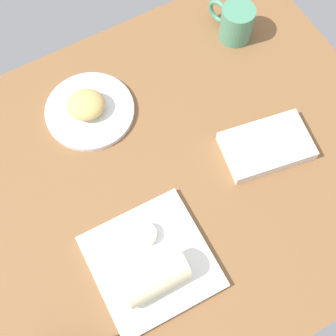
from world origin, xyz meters
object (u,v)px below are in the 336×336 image
Objects in this scene: scone_pastry at (86,105)px; second_mug at (235,22)px; round_plate at (90,111)px; square_plate at (151,262)px; breakfast_wrap at (155,278)px; book_stack at (267,146)px; sauce_cup at (145,235)px.

second_mug is at bearing 3.84° from scone_pastry.
round_plate is 40.30cm from square_plate.
square_plate is at bearing 164.43° from breakfast_wrap.
scone_pastry is at bearing -176.16° from second_mug.
sauce_cup is at bearing -171.18° from book_stack.
round_plate is at bearing 83.37° from square_plate.
book_stack is (31.91, -29.35, 0.72)cm from round_plate.
square_plate is at bearing -96.63° from round_plate.
breakfast_wrap is at bearing -97.58° from round_plate.
breakfast_wrap is (-5.45, -44.32, 1.15)cm from scone_pastry.
round_plate is 2.36× the size of scone_pastry.
second_mug is at bearing 134.50° from breakfast_wrap.
breakfast_wrap is 1.02× the size of second_mug.
square_plate is at bearing -138.20° from second_mug.
second_mug is (49.40, 47.27, -0.03)cm from breakfast_wrap.
scone_pastry is (-0.44, 0.09, 3.04)cm from round_plate.
square_plate is 1.82× the size of second_mug.
round_plate is 0.90× the size of square_plate.
scone_pastry is at bearing 85.61° from sauce_cup.
round_plate is 1.63× the size of second_mug.
book_stack is at bearing -42.31° from scone_pastry.
scone_pastry is at bearing 173.75° from breakfast_wrap.
breakfast_wrap is 68.37cm from second_mug.
breakfast_wrap reaches higher than square_plate.
book_stack is (35.03, 5.43, -1.35)cm from sauce_cup.
square_plate is 38.10cm from book_stack.
scone_pastry is at bearing 168.26° from round_plate.
round_plate is 43.82cm from second_mug.
sauce_cup is 60.08cm from second_mug.
book_stack reaches higher than round_plate.
scone_pastry is 0.68× the size of breakfast_wrap.
breakfast_wrap is at bearing -97.00° from scone_pastry.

